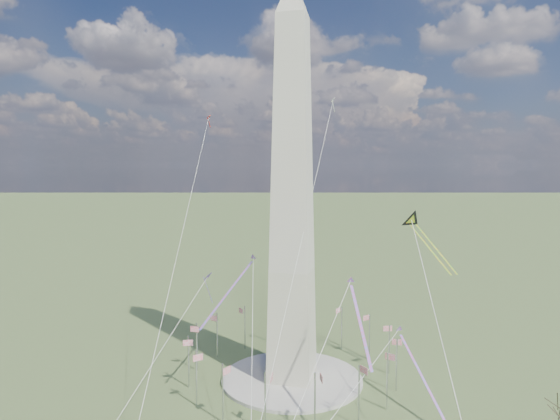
# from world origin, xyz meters

# --- Properties ---
(ground) EXTENTS (2000.00, 2000.00, 0.00)m
(ground) POSITION_xyz_m (0.00, 0.00, 0.00)
(ground) COLOR #4B6231
(ground) RESTS_ON ground
(plaza) EXTENTS (36.00, 36.00, 0.80)m
(plaza) POSITION_xyz_m (0.00, 0.00, 0.40)
(plaza) COLOR #A8A499
(plaza) RESTS_ON ground
(washington_monument) EXTENTS (15.56, 15.56, 100.00)m
(washington_monument) POSITION_xyz_m (0.00, 0.00, 47.95)
(washington_monument) COLOR beige
(washington_monument) RESTS_ON plaza
(flagpole_ring) EXTENTS (54.40, 54.40, 13.00)m
(flagpole_ring) POSITION_xyz_m (-0.00, -0.00, 7.27)
(flagpole_ring) COLOR #B8BBBE
(flagpole_ring) RESTS_ON ground
(kite_delta_black) EXTENTS (14.33, 16.22, 14.55)m
(kite_delta_black) POSITION_xyz_m (29.77, 14.70, 39.54)
(kite_delta_black) COLOR black
(kite_delta_black) RESTS_ON ground
(kite_diamond_purple) EXTENTS (1.85, 2.79, 8.39)m
(kite_diamond_purple) POSITION_xyz_m (-22.65, 0.09, 24.83)
(kite_diamond_purple) COLOR #391C7F
(kite_diamond_purple) RESTS_ON ground
(kite_streamer_left) EXTENTS (7.06, 19.13, 13.52)m
(kite_streamer_left) POSITION_xyz_m (17.92, -19.26, 25.04)
(kite_streamer_left) COLOR #FF2855
(kite_streamer_left) RESTS_ON ground
(kite_streamer_mid) EXTENTS (8.36, 20.22, 14.46)m
(kite_streamer_mid) POSITION_xyz_m (-12.99, -5.70, 26.31)
(kite_streamer_mid) COLOR #FF2855
(kite_streamer_mid) RESTS_ON ground
(kite_streamer_right) EXTENTS (12.75, 21.84, 16.55)m
(kite_streamer_right) POSITION_xyz_m (30.28, -7.02, 10.09)
(kite_streamer_right) COLOR #FF2855
(kite_streamer_right) RESTS_ON ground
(kite_small_red) EXTENTS (1.11, 1.82, 4.19)m
(kite_small_red) POSITION_xyz_m (-36.47, 37.25, 70.45)
(kite_small_red) COLOR red
(kite_small_red) RESTS_ON ground
(kite_small_white) EXTENTS (1.32, 2.10, 4.71)m
(kite_small_white) POSITION_xyz_m (4.92, 38.39, 75.08)
(kite_small_white) COLOR white
(kite_small_white) RESTS_ON ground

